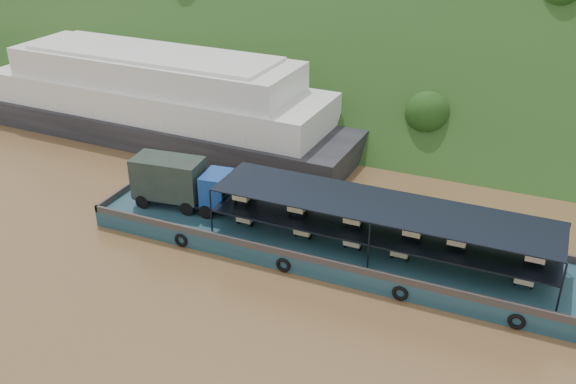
% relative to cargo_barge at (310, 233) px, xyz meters
% --- Properties ---
extents(ground, '(160.00, 160.00, 0.00)m').
position_rel_cargo_barge_xyz_m(ground, '(-0.44, -1.28, -1.25)').
color(ground, brown).
rests_on(ground, ground).
extents(hillside, '(140.00, 39.60, 39.60)m').
position_rel_cargo_barge_xyz_m(hillside, '(-0.44, 34.72, -1.25)').
color(hillside, '#193312').
rests_on(hillside, ground).
extents(cargo_barge, '(35.00, 7.18, 5.01)m').
position_rel_cargo_barge_xyz_m(cargo_barge, '(0.00, 0.00, 0.00)').
color(cargo_barge, '#133342').
rests_on(cargo_barge, ground).
extents(passenger_ferry, '(42.22, 11.81, 8.49)m').
position_rel_cargo_barge_xyz_m(passenger_ferry, '(-22.12, 14.28, 2.42)').
color(passenger_ferry, black).
rests_on(passenger_ferry, ground).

